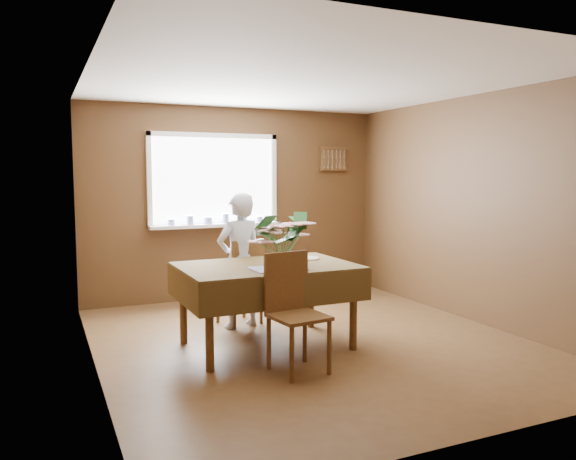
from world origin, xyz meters
name	(u,v)px	position (x,y,z in m)	size (l,w,h in m)	color
floor	(311,341)	(0.00, 0.00, 0.00)	(4.50, 4.50, 0.00)	#50341B
ceiling	(312,82)	(0.00, 0.00, 2.50)	(4.50, 4.50, 0.00)	white
wall_back	(236,203)	(0.00, 2.25, 1.25)	(4.00, 4.00, 0.00)	brown
wall_front	(480,240)	(0.00, -2.25, 1.25)	(4.00, 4.00, 0.00)	brown
wall_left	(92,222)	(-2.00, 0.00, 1.25)	(4.50, 4.50, 0.00)	brown
wall_right	(473,209)	(2.00, 0.00, 1.25)	(4.50, 4.50, 0.00)	brown
window_assembly	(215,196)	(-0.30, 2.20, 1.35)	(1.72, 0.20, 1.22)	white
spoon_rack	(334,159)	(1.45, 2.22, 1.85)	(0.44, 0.05, 0.33)	brown
dining_table	(267,275)	(-0.45, 0.03, 0.69)	(1.64, 1.13, 0.80)	brown
chair_far	(243,278)	(-0.40, 0.85, 0.51)	(0.49, 0.49, 0.94)	brown
chair_near	(293,307)	(-0.48, -0.63, 0.53)	(0.47, 0.47, 0.98)	brown
seated_woman	(240,261)	(-0.46, 0.78, 0.72)	(0.53, 0.35, 1.44)	white
flower_bouquet	(282,237)	(-0.40, -0.22, 1.07)	(0.51, 0.51, 0.44)	white
side_plate	(306,258)	(0.05, 0.20, 0.79)	(0.25, 0.25, 0.01)	white
table_knife	(297,267)	(-0.26, -0.23, 0.80)	(0.02, 0.24, 0.00)	silver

